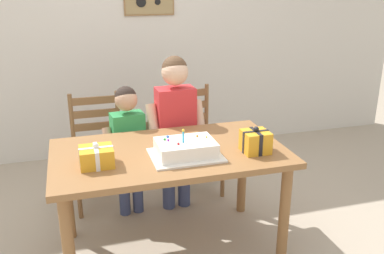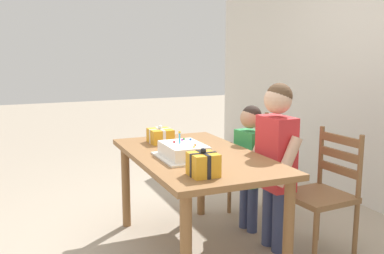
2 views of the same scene
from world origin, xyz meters
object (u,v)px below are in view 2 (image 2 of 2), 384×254
(birthday_cake, at_px, (184,151))
(chair_left, at_px, (263,166))
(gift_box_beside_cake, at_px, (160,136))
(chair_right, at_px, (323,193))
(child_younger, at_px, (250,156))
(gift_box_red_large, at_px, (203,164))
(child_older, at_px, (276,150))
(dining_table, at_px, (195,167))

(birthday_cake, xyz_separation_m, chair_left, (-0.48, 0.96, -0.33))
(gift_box_beside_cake, bearing_deg, chair_right, 47.19)
(child_younger, bearing_deg, gift_box_red_large, -46.07)
(chair_right, relative_size, child_younger, 0.87)
(gift_box_red_large, height_order, chair_right, gift_box_red_large)
(birthday_cake, relative_size, child_older, 0.35)
(birthday_cake, bearing_deg, gift_box_red_large, -6.83)
(gift_box_red_large, xyz_separation_m, chair_left, (-0.93, 1.01, -0.35))
(dining_table, distance_m, gift_box_red_large, 0.58)
(child_older, bearing_deg, gift_box_beside_cake, -134.19)
(gift_box_red_large, height_order, gift_box_beside_cake, gift_box_red_large)
(dining_table, height_order, child_older, child_older)
(gift_box_red_large, bearing_deg, child_older, 114.57)
(gift_box_beside_cake, height_order, chair_left, chair_left)
(birthday_cake, distance_m, chair_left, 1.12)
(chair_left, height_order, child_older, child_older)
(dining_table, bearing_deg, birthday_cake, -58.08)
(birthday_cake, distance_m, child_older, 0.70)
(gift_box_red_large, relative_size, chair_left, 0.19)
(chair_left, relative_size, child_younger, 0.87)
(gift_box_beside_cake, bearing_deg, child_older, 45.81)
(birthday_cake, xyz_separation_m, gift_box_red_large, (0.45, -0.05, 0.02))
(gift_box_red_large, bearing_deg, chair_right, 96.91)
(birthday_cake, bearing_deg, chair_right, 71.19)
(dining_table, xyz_separation_m, gift_box_beside_cake, (-0.47, -0.10, 0.16))
(birthday_cake, relative_size, chair_left, 0.48)
(dining_table, distance_m, birthday_cake, 0.21)
(chair_left, height_order, chair_right, same)
(dining_table, xyz_separation_m, chair_right, (0.40, 0.84, -0.18))
(gift_box_red_large, distance_m, chair_left, 1.42)
(gift_box_red_large, relative_size, gift_box_beside_cake, 0.86)
(gift_box_red_large, xyz_separation_m, child_younger, (-0.72, 0.74, -0.18))
(chair_right, bearing_deg, child_younger, -155.76)
(birthday_cake, distance_m, gift_box_beside_cake, 0.55)
(chair_left, bearing_deg, dining_table, -64.11)
(birthday_cake, bearing_deg, chair_left, 116.70)
(child_older, bearing_deg, gift_box_red_large, -65.43)
(gift_box_beside_cake, bearing_deg, gift_box_red_large, -4.08)
(child_younger, bearing_deg, chair_left, 128.63)
(gift_box_red_large, relative_size, child_younger, 0.17)
(gift_box_red_large, xyz_separation_m, child_older, (-0.34, 0.74, -0.05))
(child_older, height_order, child_younger, child_older)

